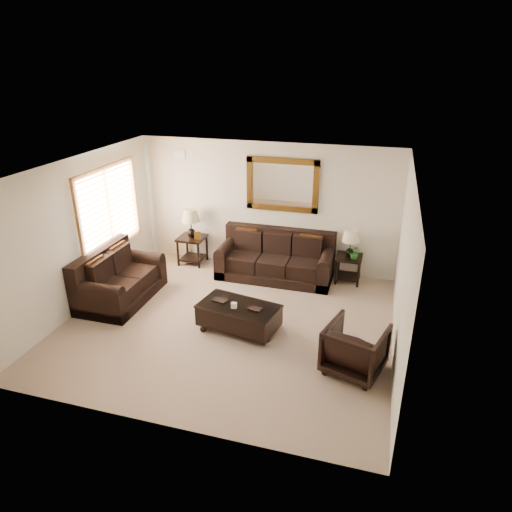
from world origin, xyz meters
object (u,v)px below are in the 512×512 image
(end_table_left, at_px, (191,229))
(coffee_table, at_px, (239,314))
(armchair, at_px, (355,346))
(sofa, at_px, (276,261))
(loveseat, at_px, (118,282))
(end_table_right, at_px, (350,248))

(end_table_left, distance_m, coffee_table, 2.99)
(coffee_table, bearing_deg, end_table_left, 139.29)
(armchair, bearing_deg, sofa, -39.48)
(loveseat, bearing_deg, end_table_left, -19.57)
(end_table_right, relative_size, coffee_table, 0.78)
(end_table_left, height_order, armchair, end_table_left)
(sofa, distance_m, loveseat, 3.18)
(end_table_left, distance_m, end_table_right, 3.42)
(coffee_table, height_order, armchair, armchair)
(end_table_right, height_order, coffee_table, end_table_right)
(end_table_left, xyz_separation_m, end_table_right, (3.42, 0.03, -0.08))
(end_table_right, xyz_separation_m, coffee_table, (-1.58, -2.33, -0.45))
(loveseat, height_order, end_table_right, end_table_right)
(end_table_left, bearing_deg, armchair, -37.36)
(coffee_table, xyz_separation_m, armchair, (1.96, -0.59, 0.13))
(end_table_left, xyz_separation_m, coffee_table, (1.83, -2.30, -0.53))
(loveseat, xyz_separation_m, armchair, (4.48, -0.97, 0.05))
(end_table_right, bearing_deg, armchair, -82.62)
(loveseat, bearing_deg, coffee_table, -98.45)
(end_table_left, relative_size, armchair, 1.52)
(end_table_left, bearing_deg, loveseat, -109.57)
(end_table_right, distance_m, armchair, 2.97)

